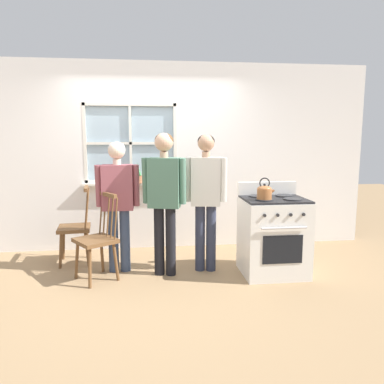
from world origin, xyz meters
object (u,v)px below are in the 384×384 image
at_px(chair_by_window, 76,228).
at_px(potted_plant, 137,176).
at_px(stove, 273,235).
at_px(person_elderly_left, 118,194).
at_px(kettle, 264,192).
at_px(person_teen_center, 164,190).
at_px(chair_near_wall, 97,240).
at_px(person_adult_right, 206,190).

bearing_deg(chair_by_window, potted_plant, 117.02).
bearing_deg(stove, potted_plant, 143.68).
xyz_separation_m(person_elderly_left, kettle, (1.68, -0.43, 0.07)).
height_order(person_teen_center, stove, person_teen_center).
bearing_deg(chair_by_window, kettle, 64.12).
bearing_deg(chair_near_wall, person_adult_right, 62.57).
distance_m(chair_by_window, person_elderly_left, 0.85).
bearing_deg(kettle, person_elderly_left, 165.49).
relative_size(chair_by_window, stove, 0.93).
height_order(chair_by_window, chair_near_wall, same).
height_order(chair_by_window, person_teen_center, person_teen_center).
height_order(stove, kettle, kettle).
distance_m(person_adult_right, stove, 0.97).
height_order(person_teen_center, kettle, person_teen_center).
distance_m(chair_by_window, stove, 2.51).
height_order(person_elderly_left, kettle, person_elderly_left).
xyz_separation_m(chair_by_window, person_adult_right, (1.63, -0.48, 0.54)).
relative_size(person_elderly_left, person_teen_center, 0.94).
distance_m(person_adult_right, kettle, 0.71).
distance_m(person_teen_center, person_adult_right, 0.51).
relative_size(chair_by_window, potted_plant, 3.28).
bearing_deg(chair_by_window, person_teen_center, 57.33).
bearing_deg(chair_by_window, stove, 68.23).
height_order(chair_by_window, potted_plant, potted_plant).
distance_m(chair_near_wall, potted_plant, 1.36).
distance_m(chair_near_wall, person_elderly_left, 0.59).
relative_size(person_adult_right, kettle, 6.76).
xyz_separation_m(chair_by_window, person_elderly_left, (0.58, -0.38, 0.49)).
bearing_deg(chair_by_window, chair_near_wall, 23.39).
relative_size(stove, potted_plant, 3.54).
bearing_deg(kettle, person_teen_center, 167.68).
xyz_separation_m(chair_by_window, person_teen_center, (1.13, -0.56, 0.57)).
bearing_deg(stove, person_teen_center, 174.94).
xyz_separation_m(chair_near_wall, stove, (2.07, -0.06, 0.01)).
distance_m(person_teen_center, stove, 1.41).
height_order(person_adult_right, potted_plant, person_adult_right).
relative_size(stove, kettle, 4.39).
bearing_deg(chair_near_wall, potted_plant, 124.94).
bearing_deg(person_elderly_left, kettle, -13.93).
xyz_separation_m(chair_by_window, kettle, (2.25, -0.81, 0.56)).
relative_size(person_elderly_left, kettle, 6.41).
relative_size(person_adult_right, potted_plant, 5.45).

